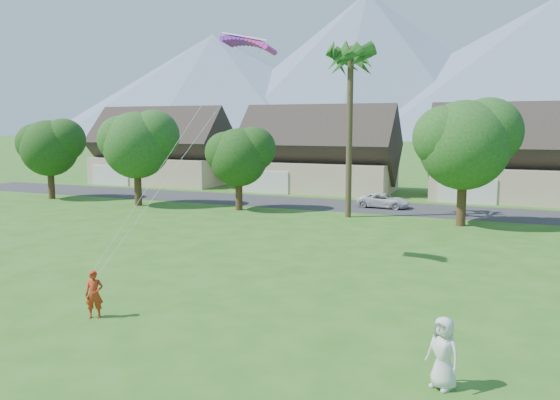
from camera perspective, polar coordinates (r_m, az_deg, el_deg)
The scene contains 9 objects.
street at distance 45.73m, azimuth 11.31°, elevation -0.82°, with size 90.00×7.00×0.01m, color #2D2D30.
kite_flyer at distance 20.80m, azimuth -18.84°, elevation -9.31°, with size 0.63×0.41×1.73m, color #B63014.
watcher at distance 15.38m, azimuth 16.69°, elevation -15.05°, with size 0.95×0.62×1.93m, color silver.
parked_car at distance 45.73m, azimuth 10.76°, elevation -0.06°, with size 1.96×4.25×1.18m, color silver.
mountain_ridge at distance 271.36m, azimuth 22.85°, elevation 12.09°, with size 540.00×240.00×70.00m.
houses_row at distance 54.11m, azimuth 13.70°, elevation 4.12°, with size 72.75×8.19×8.86m.
tree_row at distance 39.55m, azimuth 8.22°, elevation 5.01°, with size 62.27×6.67×8.45m.
fan_palm at distance 40.57m, azimuth 7.41°, elevation 14.89°, with size 3.00×3.00×13.80m.
parafoil_kite at distance 26.74m, azimuth -3.21°, elevation 16.27°, with size 2.73×1.15×0.50m.
Camera 1 is at (8.24, -10.45, 6.91)m, focal length 35.00 mm.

